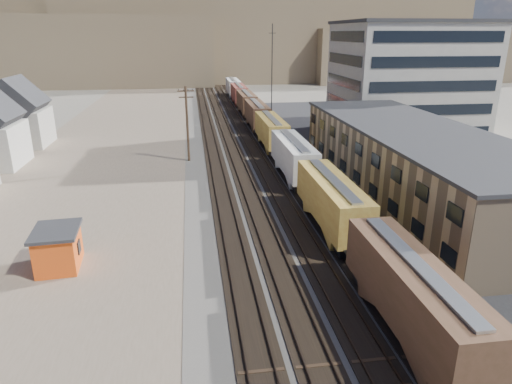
{
  "coord_description": "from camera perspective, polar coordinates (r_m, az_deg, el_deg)",
  "views": [
    {
      "loc": [
        -7.92,
        -18.7,
        16.41
      ],
      "look_at": [
        -2.5,
        19.46,
        3.0
      ],
      "focal_mm": 32.0,
      "sensor_mm": 36.0,
      "label": 1
    }
  ],
  "objects": [
    {
      "name": "ground",
      "position": [
        26.11,
        12.28,
        -20.28
      ],
      "size": [
        300.0,
        300.0,
        0.0
      ],
      "primitive_type": "plane",
      "color": "#6B6356",
      "rests_on": "ground"
    },
    {
      "name": "ballast_bed",
      "position": [
        71.07,
        -1.48,
        5.85
      ],
      "size": [
        18.0,
        200.0,
        0.06
      ],
      "primitive_type": "cube",
      "color": "#4C4742",
      "rests_on": "ground"
    },
    {
      "name": "dirt_yard",
      "position": [
        62.13,
        -19.02,
        2.82
      ],
      "size": [
        24.0,
        180.0,
        0.03
      ],
      "primitive_type": "cube",
      "color": "#6E5D4C",
      "rests_on": "ground"
    },
    {
      "name": "asphalt_lot",
      "position": [
        63.62,
        20.32,
        3.04
      ],
      "size": [
        26.0,
        120.0,
        0.04
      ],
      "primitive_type": "cube",
      "color": "#232326",
      "rests_on": "ground"
    },
    {
      "name": "rail_tracks",
      "position": [
        70.99,
        -1.93,
        5.9
      ],
      "size": [
        11.4,
        200.0,
        0.24
      ],
      "color": "black",
      "rests_on": "ground"
    },
    {
      "name": "freight_train",
      "position": [
        75.96,
        0.93,
        8.85
      ],
      "size": [
        3.0,
        119.74,
        4.46
      ],
      "color": "black",
      "rests_on": "ground"
    },
    {
      "name": "warehouse",
      "position": [
        50.96,
        18.96,
        3.63
      ],
      "size": [
        12.4,
        40.4,
        7.25
      ],
      "color": "tan",
      "rests_on": "ground"
    },
    {
      "name": "office_tower",
      "position": [
        82.24,
        18.31,
        13.26
      ],
      "size": [
        22.6,
        18.6,
        18.45
      ],
      "color": "#9E998E",
      "rests_on": "ground"
    },
    {
      "name": "utility_pole_north",
      "position": [
        61.71,
        -8.59,
        8.6
      ],
      "size": [
        2.2,
        0.32,
        10.0
      ],
      "color": "#382619",
      "rests_on": "ground"
    },
    {
      "name": "radio_mast",
      "position": [
        80.25,
        1.99,
        13.96
      ],
      "size": [
        1.2,
        0.16,
        18.0
      ],
      "color": "black",
      "rests_on": "ground"
    },
    {
      "name": "hills_north",
      "position": [
        186.81,
        -5.91,
        18.38
      ],
      "size": [
        265.0,
        80.0,
        32.0
      ],
      "color": "brown",
      "rests_on": "ground"
    },
    {
      "name": "maintenance_shed",
      "position": [
        36.63,
        -23.51,
        -6.45
      ],
      "size": [
        3.51,
        4.37,
        3.04
      ],
      "color": "#E85215",
      "rests_on": "ground"
    },
    {
      "name": "parked_car_blue",
      "position": [
        85.66,
        13.53,
        8.09
      ],
      "size": [
        5.5,
        4.69,
        1.4
      ],
      "primitive_type": "imported",
      "rotation": [
        0.0,
        0.0,
        1.0
      ],
      "color": "navy",
      "rests_on": "ground"
    },
    {
      "name": "parked_car_far",
      "position": [
        86.48,
        18.25,
        7.83
      ],
      "size": [
        2.8,
        5.01,
        1.61
      ],
      "primitive_type": "imported",
      "rotation": [
        0.0,
        0.0,
        -0.2
      ],
      "color": "silver",
      "rests_on": "ground"
    }
  ]
}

